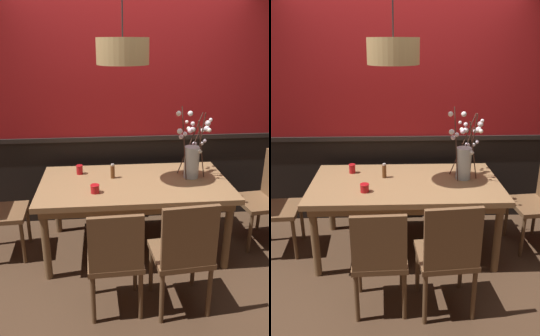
% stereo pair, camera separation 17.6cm
% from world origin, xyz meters
% --- Properties ---
extents(ground_plane, '(24.00, 24.00, 0.00)m').
position_xyz_m(ground_plane, '(0.00, 0.00, 0.00)').
color(ground_plane, '#4C3321').
extents(back_wall, '(5.57, 0.14, 2.81)m').
position_xyz_m(back_wall, '(0.00, 0.73, 1.40)').
color(back_wall, black).
rests_on(back_wall, ground).
extents(dining_table, '(1.81, 1.00, 0.74)m').
position_xyz_m(dining_table, '(0.00, 0.00, 0.66)').
color(dining_table, '#997047').
rests_on(dining_table, ground).
extents(chair_head_east_end, '(0.42, 0.48, 0.97)m').
position_xyz_m(chair_head_east_end, '(1.35, 0.02, 0.54)').
color(chair_head_east_end, brown).
rests_on(chair_head_east_end, ground).
extents(chair_near_side_right, '(0.47, 0.46, 0.97)m').
position_xyz_m(chair_near_side_right, '(0.28, -0.90, 0.54)').
color(chair_near_side_right, brown).
rests_on(chair_near_side_right, ground).
extents(chair_near_side_left, '(0.43, 0.40, 0.90)m').
position_xyz_m(chair_near_side_left, '(-0.23, -0.88, 0.51)').
color(chair_near_side_left, brown).
rests_on(chair_near_side_left, ground).
extents(chair_far_side_left, '(0.45, 0.43, 0.89)m').
position_xyz_m(chair_far_side_left, '(-0.23, 0.89, 0.51)').
color(chair_far_side_left, brown).
rests_on(chair_far_side_left, ground).
extents(vase_with_blossoms, '(0.34, 0.44, 0.70)m').
position_xyz_m(vase_with_blossoms, '(0.57, 0.07, 0.95)').
color(vase_with_blossoms, silver).
rests_on(vase_with_blossoms, dining_table).
extents(candle_holder_nearer_center, '(0.08, 0.08, 0.08)m').
position_xyz_m(candle_holder_nearer_center, '(-0.38, -0.23, 0.78)').
color(candle_holder_nearer_center, red).
rests_on(candle_holder_nearer_center, dining_table).
extents(candle_holder_nearer_edge, '(0.07, 0.07, 0.10)m').
position_xyz_m(candle_holder_nearer_edge, '(-0.54, 0.25, 0.79)').
color(candle_holder_nearer_edge, red).
rests_on(candle_holder_nearer_edge, dining_table).
extents(condiment_bottle, '(0.04, 0.04, 0.15)m').
position_xyz_m(condiment_bottle, '(-0.21, 0.11, 0.81)').
color(condiment_bottle, brown).
rests_on(condiment_bottle, dining_table).
extents(pendant_lamp, '(0.44, 0.44, 0.98)m').
position_xyz_m(pendant_lamp, '(-0.10, -0.05, 1.94)').
color(pendant_lamp, tan).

